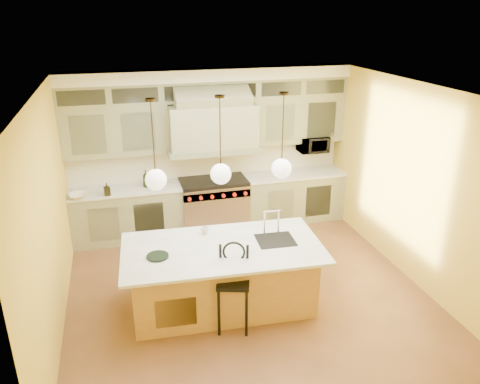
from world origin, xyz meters
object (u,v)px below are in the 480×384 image
object	(u,v)px
kitchen_island	(223,275)
counter_stool	(233,282)
microwave	(313,144)
range	(214,204)

from	to	relation	value
kitchen_island	counter_stool	world-z (taller)	kitchen_island
microwave	counter_stool	bearing A→B (deg)	-127.81
range	counter_stool	distance (m)	2.91
microwave	range	bearing A→B (deg)	-176.88
range	microwave	world-z (taller)	microwave
kitchen_island	microwave	bearing A→B (deg)	50.54
counter_stool	microwave	distance (m)	3.87
range	kitchen_island	world-z (taller)	kitchen_island
range	microwave	bearing A→B (deg)	3.12
kitchen_island	range	bearing A→B (deg)	84.32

